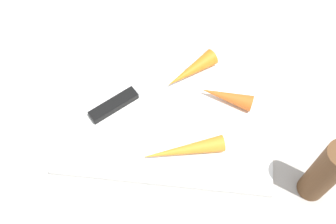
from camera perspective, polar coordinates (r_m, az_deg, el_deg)
name	(u,v)px	position (r m, az deg, el deg)	size (l,w,h in m)	color
ground_plane	(168,115)	(0.74, 0.00, -0.43)	(1.40, 1.40, 0.00)	#ADA8A0
cutting_board	(168,114)	(0.74, 0.00, -0.22)	(0.36, 0.26, 0.01)	white
knife	(120,102)	(0.74, -6.47, 1.28)	(0.16, 0.15, 0.01)	#B7B7BC
carrot_shortest	(226,96)	(0.74, 7.81, 2.08)	(0.03, 0.03, 0.09)	orange
carrot_longest	(183,150)	(0.69, 1.97, -5.14)	(0.03, 0.03, 0.14)	orange
carrot_medium	(191,71)	(0.76, 3.05, 5.56)	(0.03, 0.03, 0.10)	orange
pepper_grinder	(325,173)	(0.66, 20.32, -7.65)	(0.04, 0.04, 0.15)	brown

